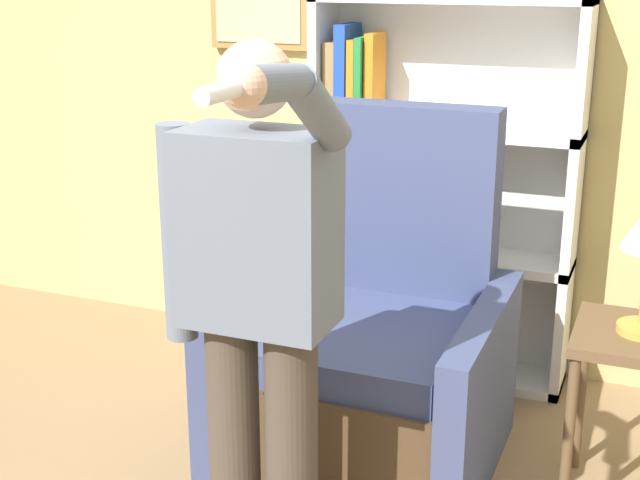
% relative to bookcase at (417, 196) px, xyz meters
% --- Properties ---
extents(wall_back, '(8.00, 0.11, 2.80)m').
position_rel_bookcase_xyz_m(wall_back, '(-0.00, 0.16, 0.60)').
color(wall_back, tan).
rests_on(wall_back, ground_plane).
extents(bookcase, '(1.14, 0.28, 1.66)m').
position_rel_bookcase_xyz_m(bookcase, '(0.00, 0.00, 0.00)').
color(bookcase, white).
rests_on(bookcase, ground_plane).
extents(armchair, '(0.94, 0.93, 1.28)m').
position_rel_bookcase_xyz_m(armchair, '(0.08, -0.80, -0.41)').
color(armchair, '#4C3823').
rests_on(armchair, ground_plane).
extents(person_standing, '(0.55, 0.78, 1.60)m').
position_rel_bookcase_xyz_m(person_standing, '(0.01, -1.63, 0.11)').
color(person_standing, '#473D33').
rests_on(person_standing, ground_plane).
extents(side_table, '(0.43, 0.43, 0.64)m').
position_rel_bookcase_xyz_m(side_table, '(0.99, -0.81, -0.28)').
color(side_table, brown).
rests_on(side_table, ground_plane).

